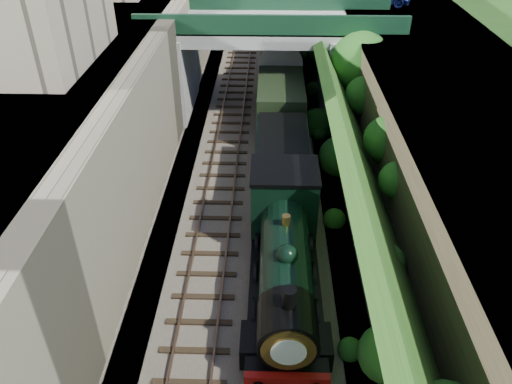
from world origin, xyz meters
The scene contains 14 objects.
trackbed centered at (0.00, 20.00, 0.10)m, with size 10.00×90.00×0.20m, color #473F38.
retaining_wall centered at (-5.50, 20.00, 3.50)m, with size 1.00×90.00×7.00m, color #756B56.
street_plateau_left centered at (-9.00, 20.00, 3.50)m, with size 6.00×90.00×7.00m, color #262628.
street_plateau_right centered at (9.50, 20.00, 3.12)m, with size 8.00×90.00×6.25m, color #262628.
embankment_slope centered at (4.99, 20.15, 2.75)m, with size 4.70×90.00×6.40m.
track_left centered at (-2.00, 20.00, 0.25)m, with size 2.50×90.00×0.20m.
track_right centered at (1.20, 20.00, 0.25)m, with size 2.50×90.00×0.20m.
road_bridge centered at (0.94, 24.00, 4.08)m, with size 16.00×6.40×7.25m.
building_near centered at (-9.50, 14.00, 9.00)m, with size 4.00×8.00×4.00m, color gray.
tree centered at (5.91, 20.43, 4.65)m, with size 3.60×3.80×6.60m.
locomotive centered at (1.20, 6.55, 1.89)m, with size 3.10×10.22×3.83m.
tender centered at (1.20, 13.92, 1.62)m, with size 2.70×6.00×3.05m.
coach_front centered at (1.20, 26.52, 2.05)m, with size 2.90×18.00×3.70m.
coach_middle centered at (1.20, 45.32, 2.05)m, with size 2.90×18.00×3.70m.
Camera 1 is at (0.51, -8.11, 14.66)m, focal length 35.00 mm.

